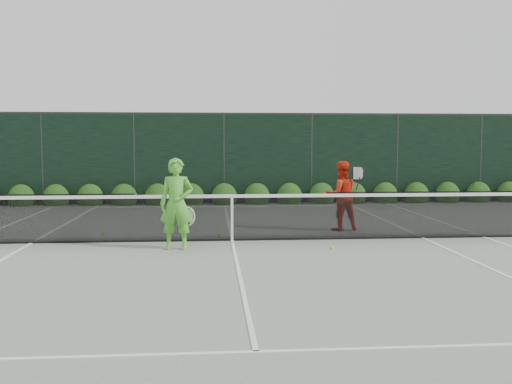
{
  "coord_description": "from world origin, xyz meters",
  "views": [
    {
      "loc": [
        -0.43,
        -11.83,
        2.06
      ],
      "look_at": [
        0.53,
        0.3,
        1.0
      ],
      "focal_mm": 40.0,
      "sensor_mm": 36.0,
      "label": 1
    }
  ],
  "objects": [
    {
      "name": "hedge_row",
      "position": [
        -0.0,
        7.15,
        0.23
      ],
      "size": [
        31.66,
        0.65,
        0.94
      ],
      "color": "#193A0F",
      "rests_on": "ground"
    },
    {
      "name": "ground",
      "position": [
        0.0,
        0.0,
        0.0
      ],
      "size": [
        80.0,
        80.0,
        0.0
      ],
      "primitive_type": "plane",
      "color": "gray",
      "rests_on": "ground"
    },
    {
      "name": "court_lines",
      "position": [
        0.0,
        0.0,
        0.01
      ],
      "size": [
        11.03,
        23.83,
        0.01
      ],
      "color": "white",
      "rests_on": "ground"
    },
    {
      "name": "player_woman",
      "position": [
        -1.1,
        -0.87,
        0.88
      ],
      "size": [
        0.69,
        0.47,
        1.77
      ],
      "rotation": [
        0.0,
        0.0,
        -0.08
      ],
      "color": "#53B535",
      "rests_on": "ground"
    },
    {
      "name": "player_man",
      "position": [
        2.6,
        1.24,
        0.82
      ],
      "size": [
        0.92,
        0.7,
        1.63
      ],
      "rotation": [
        0.0,
        0.0,
        3.25
      ],
      "color": "red",
      "rests_on": "ground"
    },
    {
      "name": "tennis_net",
      "position": [
        -0.02,
        0.0,
        0.53
      ],
      "size": [
        12.9,
        0.1,
        1.07
      ],
      "color": "black",
      "rests_on": "ground"
    },
    {
      "name": "windscreen_fence",
      "position": [
        0.0,
        -2.71,
        1.51
      ],
      "size": [
        32.0,
        21.07,
        3.06
      ],
      "color": "black",
      "rests_on": "ground"
    },
    {
      "name": "tennis_balls",
      "position": [
        0.84,
        0.51,
        0.03
      ],
      "size": [
        5.69,
        2.33,
        0.07
      ],
      "color": "#C6DC30",
      "rests_on": "ground"
    }
  ]
}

